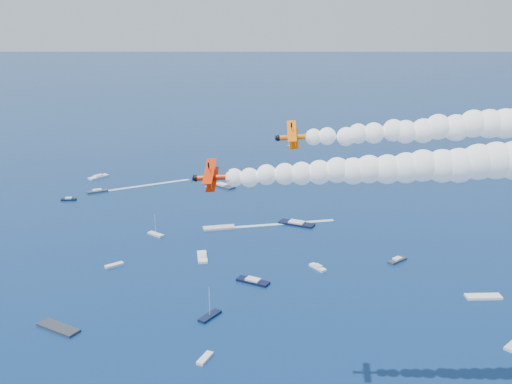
{
  "coord_description": "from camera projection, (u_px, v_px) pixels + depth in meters",
  "views": [
    {
      "loc": [
        8.6,
        -73.07,
        79.0
      ],
      "look_at": [
        0.97,
        21.39,
        49.24
      ],
      "focal_mm": 42.65,
      "sensor_mm": 36.0,
      "label": 1
    }
  ],
  "objects": [
    {
      "name": "boat_wakes",
      "position": [
        298.0,
        252.0,
        200.69
      ],
      "size": [
        168.47,
        196.71,
        0.04
      ],
      "color": "white",
      "rests_on": "ground"
    },
    {
      "name": "biplane_lead",
      "position": [
        295.0,
        137.0,
        101.79
      ],
      "size": [
        7.08,
        8.44,
        6.72
      ],
      "primitive_type": null,
      "rotation": [
        -0.3,
        0.07,
        3.18
      ],
      "color": "#FF6905"
    },
    {
      "name": "smoke_trail_trail",
      "position": [
        388.0,
        168.0,
        90.84
      ],
      "size": [
        52.91,
        6.86,
        10.02
      ],
      "primitive_type": null,
      "rotation": [
        0.0,
        0.0,
        3.15
      ],
      "color": "white"
    },
    {
      "name": "biplane_trail",
      "position": [
        213.0,
        177.0,
        93.27
      ],
      "size": [
        6.82,
        8.15,
        6.69
      ],
      "primitive_type": null,
      "rotation": [
        -0.31,
        0.07,
        3.15
      ],
      "color": "red"
    },
    {
      "name": "smoke_trail_lead",
      "position": [
        455.0,
        127.0,
        100.17
      ],
      "size": [
        53.1,
        10.02,
        10.02
      ],
      "primitive_type": null,
      "rotation": [
        0.0,
        0.0,
        3.18
      ],
      "color": "white"
    },
    {
      "name": "spectator_boats",
      "position": [
        259.0,
        246.0,
        204.41
      ],
      "size": [
        211.84,
        175.61,
        0.7
      ],
      "color": "black",
      "rests_on": "ground"
    }
  ]
}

